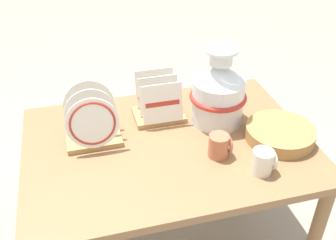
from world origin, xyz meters
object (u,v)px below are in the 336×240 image
object	(u,v)px
dish_rack_round_plates	(92,125)
wicker_charger_stack	(280,133)
dish_rack_square_plates	(159,106)
mug_terracotta_glaze	(220,146)
ceramic_vase	(218,92)
mug_cream_glaze	(263,161)

from	to	relation	value
dish_rack_round_plates	wicker_charger_stack	size ratio (longest dim) A/B	0.81
dish_rack_square_plates	mug_terracotta_glaze	world-z (taller)	dish_rack_square_plates
dish_rack_square_plates	ceramic_vase	bearing A→B (deg)	-21.62
wicker_charger_stack	mug_terracotta_glaze	size ratio (longest dim) A/B	3.02
ceramic_vase	mug_cream_glaze	world-z (taller)	ceramic_vase
dish_rack_square_plates	mug_cream_glaze	world-z (taller)	dish_rack_square_plates
dish_rack_square_plates	wicker_charger_stack	xyz separation A→B (m)	(0.44, -0.29, -0.03)
mug_cream_glaze	mug_terracotta_glaze	xyz separation A→B (m)	(-0.12, 0.13, 0.00)
mug_terracotta_glaze	dish_rack_round_plates	bearing A→B (deg)	155.04
mug_cream_glaze	dish_rack_square_plates	bearing A→B (deg)	122.10
dish_rack_square_plates	mug_terracotta_glaze	size ratio (longest dim) A/B	2.35
ceramic_vase	dish_rack_round_plates	distance (m)	0.54
wicker_charger_stack	mug_terracotta_glaze	distance (m)	0.28
dish_rack_square_plates	mug_terracotta_glaze	bearing A→B (deg)	-63.27
mug_cream_glaze	mug_terracotta_glaze	world-z (taller)	same
dish_rack_round_plates	mug_terracotta_glaze	distance (m)	0.51
dish_rack_round_plates	mug_terracotta_glaze	size ratio (longest dim) A/B	2.45
dish_rack_square_plates	wicker_charger_stack	size ratio (longest dim) A/B	0.78
dish_rack_square_plates	mug_cream_glaze	xyz separation A→B (m)	(0.28, -0.45, -0.01)
dish_rack_round_plates	mug_cream_glaze	bearing A→B (deg)	-30.54
mug_cream_glaze	mug_terracotta_glaze	size ratio (longest dim) A/B	1.00
ceramic_vase	wicker_charger_stack	size ratio (longest dim) A/B	1.23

